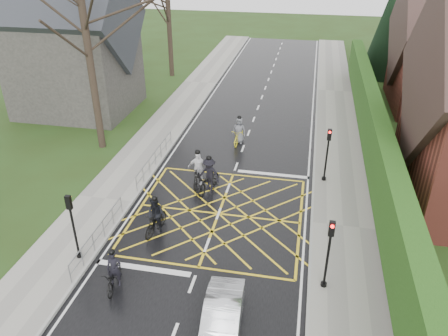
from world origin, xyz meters
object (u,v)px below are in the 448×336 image
(cyclist_back, at_px, (156,218))
(cyclist_front, at_px, (198,172))
(cyclist_lead, at_px, (239,134))
(cyclist_mid, at_px, (209,178))
(car, at_px, (222,320))
(cyclist_rear, at_px, (114,274))

(cyclist_back, relative_size, cyclist_front, 0.94)
(cyclist_front, distance_m, cyclist_lead, 5.83)
(cyclist_mid, bearing_deg, car, -57.15)
(cyclist_mid, xyz_separation_m, cyclist_front, (-0.73, 0.48, 0.02))
(cyclist_front, bearing_deg, cyclist_back, -102.66)
(cyclist_rear, bearing_deg, cyclist_front, 71.75)
(cyclist_mid, xyz_separation_m, cyclist_lead, (0.57, 6.16, -0.09))
(cyclist_rear, bearing_deg, cyclist_back, 73.72)
(cyclist_back, xyz_separation_m, cyclist_mid, (1.56, 4.09, 0.03))
(cyclist_front, height_order, cyclist_lead, cyclist_front)
(cyclist_front, distance_m, car, 10.22)
(cyclist_rear, distance_m, cyclist_mid, 8.03)
(cyclist_front, relative_size, car, 0.57)
(cyclist_mid, height_order, car, cyclist_mid)
(cyclist_rear, distance_m, cyclist_lead, 14.18)
(cyclist_mid, bearing_deg, cyclist_lead, 101.77)
(cyclist_mid, height_order, cyclist_front, cyclist_front)
(cyclist_mid, height_order, cyclist_lead, cyclist_mid)
(cyclist_lead, bearing_deg, cyclist_mid, -89.89)
(cyclist_back, height_order, car, cyclist_back)
(cyclist_mid, relative_size, cyclist_lead, 1.11)
(cyclist_lead, bearing_deg, cyclist_back, -96.33)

